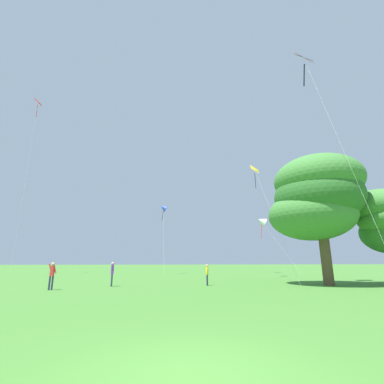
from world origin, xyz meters
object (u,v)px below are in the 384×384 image
at_px(kite_blue_delta, 163,208).
at_px(person_with_spool, 112,272).
at_px(kite_yellow_diamond, 256,175).
at_px(kite_pink_low, 305,64).
at_px(person_in_blue_jacket, 52,273).
at_px(tree_left_oak, 316,198).
at_px(person_child_small, 207,273).
at_px(kite_white_distant, 261,221).
at_px(kite_red_high, 37,110).

height_order(kite_blue_delta, person_with_spool, kite_blue_delta).
bearing_deg(kite_blue_delta, kite_yellow_diamond, -48.61).
relative_size(kite_pink_low, person_in_blue_jacket, 12.84).
relative_size(kite_yellow_diamond, person_in_blue_jacket, 8.01).
relative_size(kite_pink_low, tree_left_oak, 2.13).
bearing_deg(person_with_spool, person_in_blue_jacket, -150.21).
bearing_deg(person_child_small, kite_blue_delta, 95.39).
xyz_separation_m(kite_pink_low, person_with_spool, (-16.92, 1.94, -19.34)).
height_order(kite_white_distant, person_child_small, kite_white_distant).
distance_m(kite_blue_delta, kite_red_high, 27.40).
bearing_deg(kite_pink_low, kite_blue_delta, 117.50).
bearing_deg(person_with_spool, person_child_small, -4.18).
relative_size(person_child_small, tree_left_oak, 0.15).
height_order(person_in_blue_jacket, tree_left_oak, tree_left_oak).
xyz_separation_m(kite_blue_delta, kite_red_high, (-21.66, 2.42, 16.61)).
bearing_deg(kite_blue_delta, person_child_small, -84.61).
bearing_deg(person_with_spool, kite_white_distant, 44.15).
distance_m(kite_pink_low, person_in_blue_jacket, 28.23).
xyz_separation_m(kite_blue_delta, person_child_small, (1.98, -21.02, -9.19)).
relative_size(kite_white_distant, person_with_spool, 5.42).
distance_m(kite_blue_delta, kite_yellow_diamond, 16.19).
bearing_deg(tree_left_oak, person_child_small, 169.95).
height_order(kite_red_high, person_in_blue_jacket, kite_red_high).
height_order(person_with_spool, person_in_blue_jacket, person_with_spool).
xyz_separation_m(kite_white_distant, kite_red_high, (-38.68, 1.32, 18.10)).
height_order(person_child_small, tree_left_oak, tree_left_oak).
distance_m(person_in_blue_jacket, tree_left_oak, 20.79).
height_order(kite_yellow_diamond, kite_pink_low, kite_pink_low).
bearing_deg(kite_yellow_diamond, kite_white_distant, 63.94).
height_order(kite_yellow_diamond, tree_left_oak, kite_yellow_diamond).
height_order(kite_white_distant, kite_red_high, kite_red_high).
bearing_deg(kite_blue_delta, kite_pink_low, -62.50).
bearing_deg(person_child_small, person_in_blue_jacket, -171.87).
bearing_deg(person_with_spool, kite_red_high, 125.63).
xyz_separation_m(kite_red_high, person_with_spool, (16.43, -22.92, -25.69)).
relative_size(kite_blue_delta, person_with_spool, 6.15).
xyz_separation_m(person_child_small, tree_left_oak, (9.08, -1.61, 6.02)).
relative_size(kite_white_distant, kite_pink_low, 0.43).
bearing_deg(kite_pink_low, person_in_blue_jacket, -179.63).
relative_size(kite_blue_delta, person_child_small, 6.85).
distance_m(kite_yellow_diamond, kite_red_high, 38.13).
bearing_deg(kite_blue_delta, kite_white_distant, 3.73).
relative_size(kite_white_distant, person_in_blue_jacket, 5.50).
bearing_deg(kite_pink_low, tree_left_oak, -162.83).
bearing_deg(kite_blue_delta, tree_left_oak, -63.95).
height_order(kite_yellow_diamond, person_with_spool, kite_yellow_diamond).
bearing_deg(kite_red_high, person_in_blue_jacket, -62.88).
bearing_deg(kite_red_high, kite_yellow_diamond, -24.13).
xyz_separation_m(kite_white_distant, person_in_blue_jacket, (-25.88, -23.68, -7.60)).
xyz_separation_m(kite_pink_low, person_child_small, (-9.70, 1.42, -19.45)).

